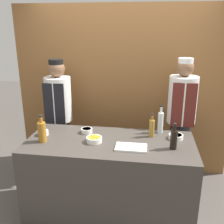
{
  "coord_description": "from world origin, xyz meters",
  "views": [
    {
      "loc": [
        0.4,
        -2.54,
        2.11
      ],
      "look_at": [
        0.0,
        0.16,
        1.21
      ],
      "focal_mm": 42.0,
      "sensor_mm": 36.0,
      "label": 1
    }
  ],
  "objects_px": {
    "bottle_soy": "(174,139)",
    "chef_right": "(181,121)",
    "sauce_bowl_yellow": "(94,139)",
    "sauce_bowl_red": "(43,133)",
    "sauce_bowl_orange": "(87,130)",
    "bottle_clear": "(160,122)",
    "bottle_amber": "(42,131)",
    "sauce_bowl_purple": "(176,136)",
    "cutting_board": "(131,147)",
    "chef_left": "(59,116)",
    "bottle_vinegar": "(152,128)"
  },
  "relations": [
    {
      "from": "sauce_bowl_orange",
      "to": "bottle_amber",
      "type": "relative_size",
      "value": 0.43
    },
    {
      "from": "cutting_board",
      "to": "chef_right",
      "type": "xyz_separation_m",
      "value": [
        0.57,
        0.83,
        0.01
      ]
    },
    {
      "from": "sauce_bowl_purple",
      "to": "bottle_clear",
      "type": "xyz_separation_m",
      "value": [
        -0.17,
        0.16,
        0.1
      ]
    },
    {
      "from": "bottle_amber",
      "to": "bottle_vinegar",
      "type": "xyz_separation_m",
      "value": [
        1.16,
        0.31,
        -0.01
      ]
    },
    {
      "from": "sauce_bowl_red",
      "to": "bottle_amber",
      "type": "height_order",
      "value": "bottle_amber"
    },
    {
      "from": "sauce_bowl_red",
      "to": "bottle_soy",
      "type": "relative_size",
      "value": 0.42
    },
    {
      "from": "sauce_bowl_yellow",
      "to": "bottle_soy",
      "type": "xyz_separation_m",
      "value": [
        0.83,
        -0.04,
        0.08
      ]
    },
    {
      "from": "sauce_bowl_purple",
      "to": "sauce_bowl_red",
      "type": "relative_size",
      "value": 1.36
    },
    {
      "from": "sauce_bowl_orange",
      "to": "bottle_clear",
      "type": "xyz_separation_m",
      "value": [
        0.84,
        0.14,
        0.1
      ]
    },
    {
      "from": "bottle_amber",
      "to": "chef_left",
      "type": "distance_m",
      "value": 0.82
    },
    {
      "from": "sauce_bowl_red",
      "to": "cutting_board",
      "type": "xyz_separation_m",
      "value": [
        1.02,
        -0.19,
        -0.02
      ]
    },
    {
      "from": "sauce_bowl_red",
      "to": "chef_right",
      "type": "xyz_separation_m",
      "value": [
        1.59,
        0.64,
        -0.01
      ]
    },
    {
      "from": "sauce_bowl_purple",
      "to": "cutting_board",
      "type": "height_order",
      "value": "sauce_bowl_purple"
    },
    {
      "from": "cutting_board",
      "to": "chef_right",
      "type": "bearing_deg",
      "value": 55.66
    },
    {
      "from": "sauce_bowl_purple",
      "to": "sauce_bowl_orange",
      "type": "relative_size",
      "value": 1.2
    },
    {
      "from": "bottle_soy",
      "to": "chef_right",
      "type": "xyz_separation_m",
      "value": [
        0.15,
        0.78,
        -0.08
      ]
    },
    {
      "from": "cutting_board",
      "to": "chef_right",
      "type": "distance_m",
      "value": 1.01
    },
    {
      "from": "bottle_vinegar",
      "to": "bottle_clear",
      "type": "bearing_deg",
      "value": 54.6
    },
    {
      "from": "sauce_bowl_yellow",
      "to": "bottle_amber",
      "type": "bearing_deg",
      "value": -172.74
    },
    {
      "from": "bottle_amber",
      "to": "chef_right",
      "type": "distance_m",
      "value": 1.73
    },
    {
      "from": "bottle_vinegar",
      "to": "cutting_board",
      "type": "bearing_deg",
      "value": -121.21
    },
    {
      "from": "chef_left",
      "to": "bottle_soy",
      "type": "bearing_deg",
      "value": -27.86
    },
    {
      "from": "sauce_bowl_yellow",
      "to": "cutting_board",
      "type": "bearing_deg",
      "value": -13.27
    },
    {
      "from": "bottle_amber",
      "to": "sauce_bowl_yellow",
      "type": "bearing_deg",
      "value": 7.26
    },
    {
      "from": "chef_right",
      "to": "cutting_board",
      "type": "bearing_deg",
      "value": -124.34
    },
    {
      "from": "sauce_bowl_yellow",
      "to": "sauce_bowl_red",
      "type": "bearing_deg",
      "value": 171.14
    },
    {
      "from": "sauce_bowl_purple",
      "to": "chef_right",
      "type": "height_order",
      "value": "chef_right"
    },
    {
      "from": "sauce_bowl_orange",
      "to": "chef_left",
      "type": "xyz_separation_m",
      "value": [
        -0.51,
        0.5,
        -0.03
      ]
    },
    {
      "from": "bottle_soy",
      "to": "bottle_clear",
      "type": "xyz_separation_m",
      "value": [
        -0.12,
        0.42,
        0.02
      ]
    },
    {
      "from": "bottle_soy",
      "to": "sauce_bowl_yellow",
      "type": "bearing_deg",
      "value": 177.24
    },
    {
      "from": "bottle_vinegar",
      "to": "chef_left",
      "type": "bearing_deg",
      "value": 158.2
    },
    {
      "from": "sauce_bowl_purple",
      "to": "cutting_board",
      "type": "distance_m",
      "value": 0.56
    },
    {
      "from": "sauce_bowl_yellow",
      "to": "sauce_bowl_orange",
      "type": "distance_m",
      "value": 0.28
    },
    {
      "from": "chef_left",
      "to": "sauce_bowl_purple",
      "type": "bearing_deg",
      "value": -18.93
    },
    {
      "from": "chef_left",
      "to": "cutting_board",
      "type": "bearing_deg",
      "value": -38.42
    },
    {
      "from": "bottle_soy",
      "to": "bottle_clear",
      "type": "height_order",
      "value": "bottle_clear"
    },
    {
      "from": "sauce_bowl_purple",
      "to": "sauce_bowl_red",
      "type": "xyz_separation_m",
      "value": [
        -1.48,
        -0.12,
        0.0
      ]
    },
    {
      "from": "sauce_bowl_purple",
      "to": "sauce_bowl_orange",
      "type": "distance_m",
      "value": 1.01
    },
    {
      "from": "sauce_bowl_yellow",
      "to": "bottle_amber",
      "type": "relative_size",
      "value": 0.56
    },
    {
      "from": "bottle_vinegar",
      "to": "chef_right",
      "type": "bearing_deg",
      "value": 53.7
    },
    {
      "from": "sauce_bowl_yellow",
      "to": "chef_right",
      "type": "distance_m",
      "value": 1.22
    },
    {
      "from": "sauce_bowl_orange",
      "to": "chef_left",
      "type": "relative_size",
      "value": 0.08
    },
    {
      "from": "sauce_bowl_purple",
      "to": "bottle_amber",
      "type": "relative_size",
      "value": 0.52
    },
    {
      "from": "bottle_clear",
      "to": "chef_right",
      "type": "distance_m",
      "value": 0.47
    },
    {
      "from": "cutting_board",
      "to": "bottle_amber",
      "type": "relative_size",
      "value": 1.06
    },
    {
      "from": "sauce_bowl_yellow",
      "to": "chef_left",
      "type": "xyz_separation_m",
      "value": [
        -0.65,
        0.74,
        -0.03
      ]
    },
    {
      "from": "sauce_bowl_red",
      "to": "cutting_board",
      "type": "bearing_deg",
      "value": -10.63
    },
    {
      "from": "bottle_vinegar",
      "to": "chef_right",
      "type": "distance_m",
      "value": 0.63
    },
    {
      "from": "cutting_board",
      "to": "chef_left",
      "type": "bearing_deg",
      "value": 141.58
    },
    {
      "from": "bottle_clear",
      "to": "bottle_vinegar",
      "type": "distance_m",
      "value": 0.17
    }
  ]
}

